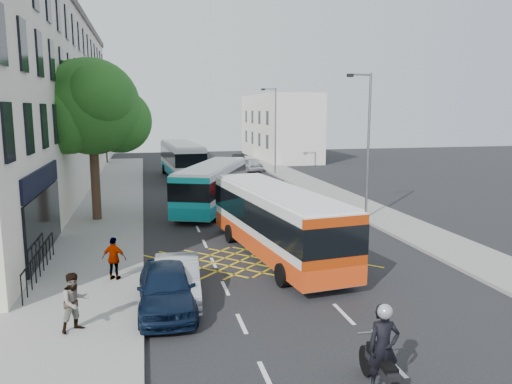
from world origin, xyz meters
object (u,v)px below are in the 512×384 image
bus_far (182,159)px  parked_car_blue (166,288)px  parked_car_silver (177,279)px  lamp_far (274,126)px  distant_car_grey (201,158)px  lamp_near (367,139)px  street_tree (91,108)px  distant_car_silver (251,164)px  pedestrian_near (75,302)px  bus_near (276,221)px  distant_car_dark (238,158)px  motorbike (383,353)px  pedestrian_far (114,259)px  red_hatchback (262,185)px  bus_mid (212,186)px

bus_far → parked_car_blue: (-2.80, -30.67, -0.94)m
parked_car_blue → parked_car_silver: (0.39, 0.88, -0.06)m
lamp_far → parked_car_silver: 31.87m
parked_car_blue → distant_car_grey: parked_car_blue is taller
lamp_near → parked_car_silver: lamp_near is taller
street_tree → distant_car_silver: (13.20, 20.60, -5.62)m
street_tree → pedestrian_near: bearing=-87.3°
bus_near → distant_car_dark: 37.16m
motorbike → parked_car_blue: 7.28m
motorbike → pedestrian_far: 10.61m
motorbike → distant_car_grey: bearing=92.3°
motorbike → red_hatchback: (3.44, 25.92, -0.28)m
distant_car_dark → bus_near: bearing=85.9°
bus_mid → parked_car_silver: 14.99m
bus_mid → parked_car_silver: size_ratio=2.47×
distant_car_dark → pedestrian_near: size_ratio=2.12×
parked_car_silver → red_hatchback: red_hatchback is taller
bus_mid → distant_car_silver: (6.42, 18.54, -0.82)m
distant_car_silver → street_tree: bearing=51.7°
distant_car_grey → parked_car_silver: bearing=-97.9°
distant_car_grey → lamp_far: bearing=-62.7°
red_hatchback → bus_near: bearing=75.9°
bus_mid → red_hatchback: size_ratio=2.06×
lamp_near → bus_far: lamp_near is taller
street_tree → bus_near: bearing=-47.1°
lamp_far → red_hatchback: size_ratio=1.62×
parked_car_blue → pedestrian_far: bearing=121.5°
lamp_far → bus_near: (-6.66, -25.67, -3.07)m
distant_car_grey → parked_car_blue: bearing=-98.3°
red_hatchback → distant_car_grey: 21.43m
bus_near → pedestrian_near: 9.56m
street_tree → bus_far: street_tree is taller
bus_far → distant_car_silver: 8.01m
pedestrian_far → lamp_far: bearing=-93.4°
bus_far → pedestrian_near: bus_far is taller
parked_car_blue → distant_car_dark: parked_car_blue is taller
red_hatchback → lamp_far: bearing=-112.5°
red_hatchback → pedestrian_far: 19.69m
red_hatchback → distant_car_dark: 21.61m
pedestrian_near → bus_mid: bearing=36.0°
distant_car_grey → distant_car_silver: 8.51m
distant_car_grey → pedestrian_near: bearing=-101.4°
lamp_near → parked_car_silver: 15.20m
bus_near → pedestrian_near: bearing=-147.7°
street_tree → bus_mid: bearing=16.9°
distant_car_silver → pedestrian_near: pedestrian_near is taller
lamp_far → distant_car_grey: 12.98m
distant_car_silver → lamp_near: bearing=88.1°
bus_near → motorbike: 10.66m
distant_car_dark → parked_car_blue: bearing=80.4°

